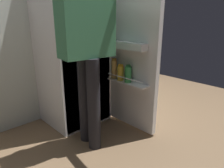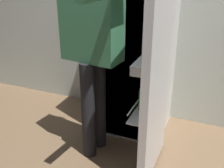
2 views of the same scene
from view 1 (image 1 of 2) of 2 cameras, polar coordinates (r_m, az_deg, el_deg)
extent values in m
plane|color=brown|center=(2.32, -2.02, -13.85)|extent=(5.10, 5.10, 0.00)
cube|color=beige|center=(2.70, -15.88, 19.70)|extent=(4.40, 0.10, 2.66)
cube|color=white|center=(2.42, -11.04, 10.15)|extent=(0.66, 0.59, 1.81)
cube|color=white|center=(2.19, -6.79, 9.52)|extent=(0.62, 0.01, 1.77)
cube|color=white|center=(2.22, -7.52, 9.46)|extent=(0.58, 0.09, 0.01)
cube|color=white|center=(2.20, 5.93, 9.42)|extent=(0.06, 0.63, 1.73)
cube|color=white|center=(2.21, 4.18, 0.46)|extent=(0.11, 0.50, 0.01)
cylinder|color=silver|center=(2.16, 3.30, 1.72)|extent=(0.01, 0.48, 0.01)
cube|color=white|center=(2.13, 4.42, 10.46)|extent=(0.10, 0.42, 0.07)
cylinder|color=green|center=(2.18, 4.44, 2.61)|extent=(0.07, 0.07, 0.17)
cylinder|color=#195B28|center=(2.15, 4.50, 4.97)|extent=(0.05, 0.05, 0.02)
cylinder|color=tan|center=(2.31, 0.58, 4.00)|extent=(0.06, 0.06, 0.20)
cylinder|color=#996623|center=(2.29, 0.59, 6.71)|extent=(0.05, 0.05, 0.02)
cylinder|color=gold|center=(2.25, 2.35, 2.92)|extent=(0.07, 0.07, 0.15)
cylinder|color=#BC8419|center=(2.22, 2.38, 5.08)|extent=(0.06, 0.06, 0.02)
cylinder|color=black|center=(2.07, -7.48, -4.35)|extent=(0.12, 0.12, 0.88)
cylinder|color=black|center=(1.93, -5.02, -5.93)|extent=(0.12, 0.12, 0.88)
cube|color=#3D7F56|center=(1.84, -7.13, 16.95)|extent=(0.50, 0.28, 0.62)
cylinder|color=#3D7F56|center=(2.05, -10.48, 16.30)|extent=(0.08, 0.08, 0.59)
camera|label=2|loc=(2.19, 63.63, 19.94)|focal=45.70mm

